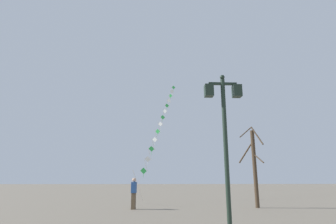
# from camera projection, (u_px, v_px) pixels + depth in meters

# --- Properties ---
(ground_plane) EXTENTS (160.00, 160.00, 0.00)m
(ground_plane) POSITION_uv_depth(u_px,v_px,m) (164.00, 203.00, 19.29)
(ground_plane) COLOR #756B5B
(twin_lantern_lamp_post) EXTENTS (1.22, 0.28, 5.02)m
(twin_lantern_lamp_post) POSITION_uv_depth(u_px,v_px,m) (224.00, 121.00, 8.72)
(twin_lantern_lamp_post) COLOR #1E2D23
(twin_lantern_lamp_post) RESTS_ON ground_plane
(kite_train) EXTENTS (3.91, 15.62, 13.33)m
(kite_train) POSITION_uv_depth(u_px,v_px,m) (161.00, 121.00, 26.46)
(kite_train) COLOR brown
(kite_train) RESTS_ON ground_plane
(kite_flyer) EXTENTS (0.30, 0.62, 1.71)m
(kite_flyer) POSITION_uv_depth(u_px,v_px,m) (134.00, 193.00, 15.42)
(kite_flyer) COLOR brown
(kite_flyer) RESTS_ON ground_plane
(bare_tree) EXTENTS (1.09, 1.65, 4.87)m
(bare_tree) POSITION_uv_depth(u_px,v_px,m) (254.00, 165.00, 16.56)
(bare_tree) COLOR #423323
(bare_tree) RESTS_ON ground_plane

